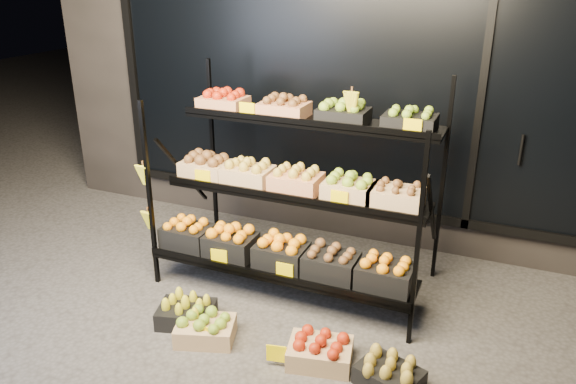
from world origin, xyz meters
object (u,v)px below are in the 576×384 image
at_px(display_rack, 292,193).
at_px(floor_crate_midright, 320,350).
at_px(floor_crate_left, 205,328).
at_px(floor_crate_midleft, 186,311).

height_order(display_rack, floor_crate_midright, display_rack).
relative_size(floor_crate_left, floor_crate_midright, 1.01).
relative_size(floor_crate_left, floor_crate_midleft, 1.01).
height_order(display_rack, floor_crate_midleft, display_rack).
bearing_deg(floor_crate_midright, display_rack, 111.33).
bearing_deg(display_rack, floor_crate_midright, -57.12).
distance_m(display_rack, floor_crate_midleft, 1.17).
height_order(floor_crate_left, floor_crate_midleft, same).
distance_m(display_rack, floor_crate_left, 1.19).
bearing_deg(floor_crate_midright, floor_crate_left, 173.70).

